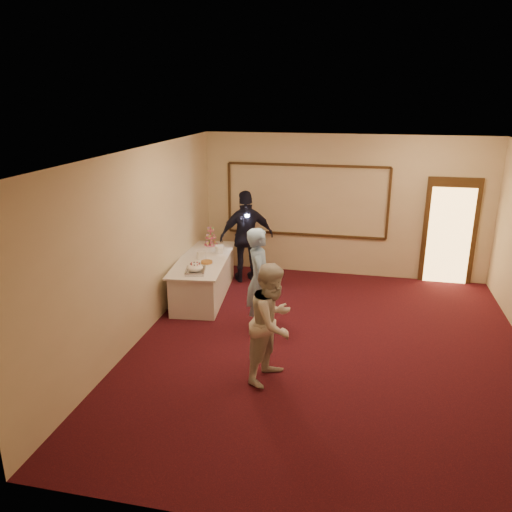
{
  "coord_description": "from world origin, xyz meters",
  "views": [
    {
      "loc": [
        0.37,
        -6.98,
        3.78
      ],
      "look_at": [
        -1.34,
        0.87,
        1.15
      ],
      "focal_mm": 35.0,
      "sensor_mm": 36.0,
      "label": 1
    }
  ],
  "objects": [
    {
      "name": "wall_molding",
      "position": [
        -0.8,
        3.47,
        1.6
      ],
      "size": [
        3.45,
        0.04,
        1.55
      ],
      "color": "#382411",
      "rests_on": "room_walls"
    },
    {
      "name": "tart",
      "position": [
        -2.38,
        1.36,
        0.79
      ],
      "size": [
        0.25,
        0.25,
        0.05
      ],
      "color": "white",
      "rests_on": "buffet_table"
    },
    {
      "name": "woman",
      "position": [
        -0.71,
        -0.97,
        0.84
      ],
      "size": [
        0.87,
        0.98,
        1.67
      ],
      "primitive_type": "imported",
      "rotation": [
        0.0,
        0.0,
        1.23
      ],
      "color": "beige",
      "rests_on": "floor"
    },
    {
      "name": "cupcake_stand",
      "position": [
        -2.66,
        2.54,
        0.92
      ],
      "size": [
        0.29,
        0.29,
        0.42
      ],
      "color": "#E55186",
      "rests_on": "buffet_table"
    },
    {
      "name": "buffet_table",
      "position": [
        -2.54,
        1.66,
        0.39
      ],
      "size": [
        1.16,
        2.45,
        0.77
      ],
      "color": "silver",
      "rests_on": "floor"
    },
    {
      "name": "plate_stack_a",
      "position": [
        -2.56,
        1.61,
        0.85
      ],
      "size": [
        0.19,
        0.19,
        0.15
      ],
      "color": "white",
      "rests_on": "buffet_table"
    },
    {
      "name": "plate_stack_b",
      "position": [
        -2.33,
        2.04,
        0.85
      ],
      "size": [
        0.19,
        0.19,
        0.15
      ],
      "color": "white",
      "rests_on": "buffet_table"
    },
    {
      "name": "camera_flash",
      "position": [
        -1.87,
        2.48,
        1.45
      ],
      "size": [
        0.07,
        0.05,
        0.05
      ],
      "primitive_type": "cube",
      "rotation": [
        0.0,
        0.0,
        0.11
      ],
      "color": "white",
      "rests_on": "guest"
    },
    {
      "name": "room_walls",
      "position": [
        0.0,
        0.0,
        2.03
      ],
      "size": [
        6.04,
        7.04,
        3.02
      ],
      "color": "beige",
      "rests_on": "floor"
    },
    {
      "name": "pavlova_tray",
      "position": [
        -2.42,
        0.84,
        0.84
      ],
      "size": [
        0.41,
        0.49,
        0.17
      ],
      "color": "#ADAFB4",
      "rests_on": "buffet_table"
    },
    {
      "name": "doorway",
      "position": [
        2.15,
        3.45,
        1.08
      ],
      "size": [
        1.05,
        0.07,
        2.2
      ],
      "color": "#382411",
      "rests_on": "floor"
    },
    {
      "name": "guest",
      "position": [
        -1.92,
        2.66,
        0.96
      ],
      "size": [
        1.21,
        0.92,
        1.92
      ],
      "primitive_type": "imported",
      "rotation": [
        0.0,
        0.0,
        3.6
      ],
      "color": "black",
      "rests_on": "floor"
    },
    {
      "name": "floor",
      "position": [
        0.0,
        0.0,
        0.0
      ],
      "size": [
        7.0,
        7.0,
        0.0
      ],
      "primitive_type": "plane",
      "color": "black",
      "rests_on": "ground"
    },
    {
      "name": "man",
      "position": [
        -1.19,
        0.44,
        0.88
      ],
      "size": [
        0.55,
        0.72,
        1.76
      ],
      "primitive_type": "imported",
      "rotation": [
        0.0,
        0.0,
        1.79
      ],
      "color": "#8BB7E6",
      "rests_on": "floor"
    }
  ]
}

